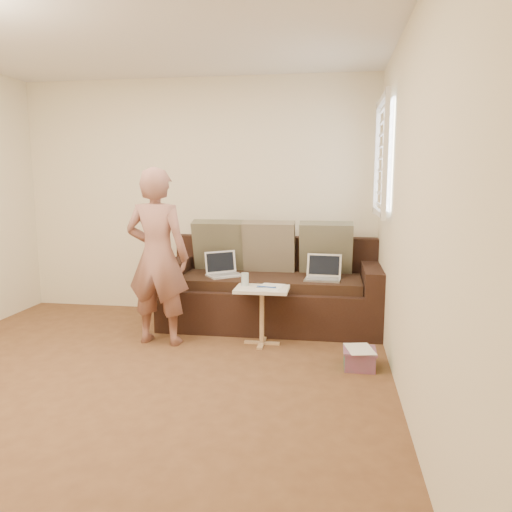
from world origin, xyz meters
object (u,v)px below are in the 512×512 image
Objects in this scene: laptop_silver at (323,280)px; laptop_white at (225,276)px; sofa at (271,285)px; drinking_glass at (245,279)px; person at (157,257)px; side_table at (262,316)px; striped_box at (359,358)px.

laptop_white is (-0.99, 0.05, 0.00)m from laptop_silver.
sofa reaches higher than laptop_silver.
drinking_glass is at bearing -107.14° from sofa.
person is at bearing -168.25° from drinking_glass.
laptop_silver is 0.82m from drinking_glass.
sofa is 1.26m from person.
side_table is at bearing -170.22° from person.
side_table is 0.37m from drinking_glass.
drinking_glass is (-0.17, 0.06, 0.33)m from side_table.
sofa is at bearing -24.54° from laptop_white.
drinking_glass reaches higher than laptop_white.
side_table is 2.05× the size of striped_box.
laptop_silver is at bearing -16.07° from sofa.
striped_box is (0.32, -0.94, -0.44)m from laptop_silver.
striped_box is at bearing -27.24° from drinking_glass.
sofa is at bearing 89.34° from side_table.
drinking_glass is (0.78, 0.16, -0.22)m from person.
striped_box is (1.80, -0.37, -0.73)m from person.
sofa is 0.65m from side_table.
laptop_white is 0.21× the size of person.
side_table is 0.99m from striped_box.
laptop_white reaches higher than side_table.
laptop_silver is 0.99m from laptop_white.
person is 13.46× the size of drinking_glass.
side_table is at bearing -90.66° from sofa.
striped_box is at bearing -73.62° from laptop_white.
person is (-0.95, -0.73, 0.38)m from sofa.
person is at bearing -142.66° from sofa.
drinking_glass is 0.46× the size of striped_box.
laptop_silver is 1.08m from striped_box.
striped_box is at bearing -28.50° from side_table.
sofa reaches higher than laptop_white.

